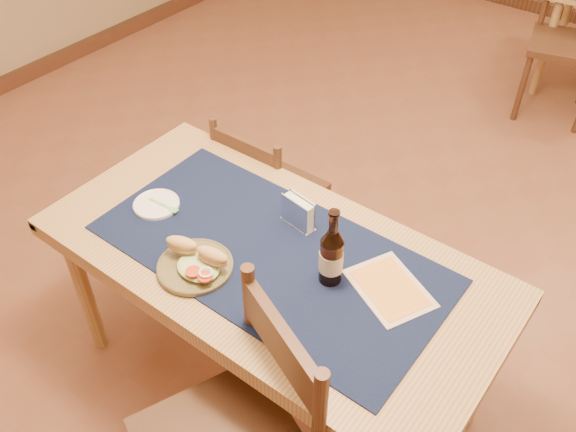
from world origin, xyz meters
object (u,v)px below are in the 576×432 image
Objects in this scene: main_table at (271,270)px; chair_main_far at (267,193)px; napkin_holder at (298,213)px; beer_bottle at (331,256)px; sandwich_plate at (196,263)px.

chair_main_far is at bearing 130.21° from main_table.
beer_bottle is at bearing -31.52° from napkin_holder.
chair_main_far is at bearing 143.25° from beer_bottle.
napkin_holder is at bearing 148.48° from beer_bottle.
main_table is 1.88× the size of chair_main_far.
beer_bottle reaches higher than chair_main_far.
napkin_holder reaches higher than sandwich_plate.
sandwich_plate is at bearing -67.54° from chair_main_far.
beer_bottle is at bearing 6.12° from main_table.
chair_main_far is at bearing 140.68° from napkin_holder.
beer_bottle is at bearing -36.75° from chair_main_far.
main_table is 0.27m from sandwich_plate.
napkin_holder is (-0.24, 0.15, -0.05)m from beer_bottle.
beer_bottle reaches higher than sandwich_plate.
sandwich_plate is 0.87× the size of beer_bottle.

